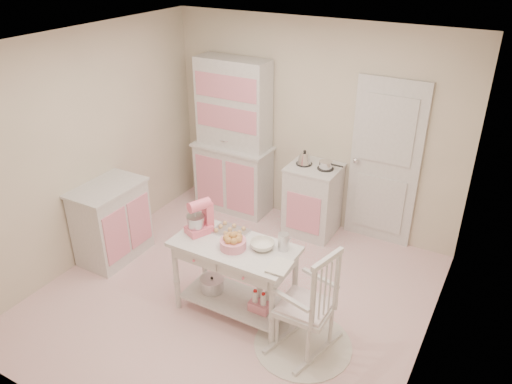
# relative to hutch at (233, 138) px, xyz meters

# --- Properties ---
(room_shell) EXTENTS (3.84, 3.84, 2.62)m
(room_shell) POSITION_rel_hutch_xyz_m (1.02, -1.66, 0.61)
(room_shell) COLOR pink
(room_shell) RESTS_ON ground
(door) EXTENTS (0.82, 0.05, 2.04)m
(door) POSITION_rel_hutch_xyz_m (1.97, 0.21, -0.02)
(door) COLOR silver
(door) RESTS_ON ground
(hutch) EXTENTS (1.06, 0.50, 2.08)m
(hutch) POSITION_rel_hutch_xyz_m (0.00, 0.00, 0.00)
(hutch) COLOR silver
(hutch) RESTS_ON ground
(stove) EXTENTS (0.62, 0.57, 0.92)m
(stove) POSITION_rel_hutch_xyz_m (1.20, -0.05, -0.58)
(stove) COLOR silver
(stove) RESTS_ON ground
(base_cabinet) EXTENTS (0.54, 0.84, 0.92)m
(base_cabinet) POSITION_rel_hutch_xyz_m (-0.61, -1.70, -0.58)
(base_cabinet) COLOR silver
(base_cabinet) RESTS_ON ground
(lace_rug) EXTENTS (0.92, 0.92, 0.01)m
(lace_rug) POSITION_rel_hutch_xyz_m (1.96, -1.94, -1.03)
(lace_rug) COLOR white
(lace_rug) RESTS_ON ground
(rocking_chair) EXTENTS (0.64, 0.82, 1.10)m
(rocking_chair) POSITION_rel_hutch_xyz_m (1.96, -1.94, -0.49)
(rocking_chair) COLOR silver
(rocking_chair) RESTS_ON ground
(work_table) EXTENTS (1.20, 0.60, 0.80)m
(work_table) POSITION_rel_hutch_xyz_m (1.16, -1.84, -0.64)
(work_table) COLOR silver
(work_table) RESTS_ON ground
(stand_mixer) EXTENTS (0.30, 0.34, 0.34)m
(stand_mixer) POSITION_rel_hutch_xyz_m (0.74, -1.82, -0.07)
(stand_mixer) COLOR #F56780
(stand_mixer) RESTS_ON work_table
(cookie_tray) EXTENTS (0.34, 0.24, 0.02)m
(cookie_tray) POSITION_rel_hutch_xyz_m (1.01, -1.66, -0.23)
(cookie_tray) COLOR silver
(cookie_tray) RESTS_ON work_table
(bread_basket) EXTENTS (0.25, 0.25, 0.09)m
(bread_basket) POSITION_rel_hutch_xyz_m (1.18, -1.89, -0.19)
(bread_basket) COLOR pink
(bread_basket) RESTS_ON work_table
(mixing_bowl) EXTENTS (0.23, 0.23, 0.07)m
(mixing_bowl) POSITION_rel_hutch_xyz_m (1.42, -1.76, -0.20)
(mixing_bowl) COLOR silver
(mixing_bowl) RESTS_ON work_table
(metal_pitcher) EXTENTS (0.10, 0.10, 0.17)m
(metal_pitcher) POSITION_rel_hutch_xyz_m (1.60, -1.68, -0.16)
(metal_pitcher) COLOR silver
(metal_pitcher) RESTS_ON work_table
(recipe_book) EXTENTS (0.20, 0.26, 0.02)m
(recipe_book) POSITION_rel_hutch_xyz_m (1.61, -1.96, -0.23)
(recipe_book) COLOR silver
(recipe_book) RESTS_ON work_table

